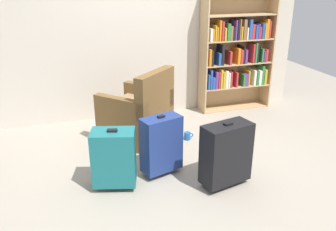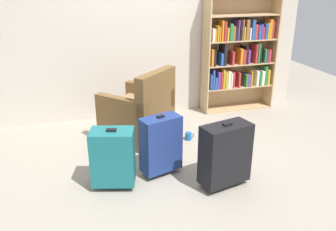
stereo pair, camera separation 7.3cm
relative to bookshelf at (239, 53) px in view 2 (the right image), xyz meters
The scene contains 8 objects.
ground_plane 2.18m from the bookshelf, 132.41° to the right, with size 8.25×8.25×0.00m, color #9E9384.
back_wall 1.43m from the bookshelf, behind, with size 4.72×0.10×2.60m, color beige.
bookshelf is the anchor object (origin of this frame).
armchair 1.87m from the bookshelf, 157.71° to the right, with size 0.99×0.99×0.90m.
mug 1.62m from the bookshelf, 140.61° to the right, with size 0.12×0.08×0.10m.
suitcase_navy_blue 2.32m from the bookshelf, 135.89° to the right, with size 0.45×0.31×0.65m.
suitcase_black 2.30m from the bookshelf, 119.07° to the right, with size 0.52×0.34×0.66m.
suitcase_teal 2.76m from the bookshelf, 141.72° to the right, with size 0.46×0.36×0.61m.
Camera 2 is at (-1.11, -3.24, 1.94)m, focal length 38.24 mm.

